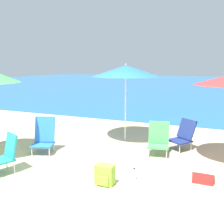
{
  "coord_description": "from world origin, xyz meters",
  "views": [
    {
      "loc": [
        2.06,
        -4.16,
        2.12
      ],
      "look_at": [
        -0.16,
        1.26,
        1.0
      ],
      "focal_mm": 40.0,
      "sensor_mm": 36.0,
      "label": 1
    }
  ],
  "objects_px": {
    "beach_chair_blue": "(44,136)",
    "beach_chair_green": "(158,139)",
    "beach_chair_navy": "(183,135)",
    "beach_umbrella_blue": "(126,71)",
    "cooler_box": "(203,174)",
    "water_bottle": "(134,175)",
    "beach_chair_teal": "(4,154)",
    "backpack_lime": "(105,175)"
  },
  "relations": [
    {
      "from": "beach_umbrella_blue",
      "to": "cooler_box",
      "type": "distance_m",
      "value": 3.39
    },
    {
      "from": "beach_chair_blue",
      "to": "cooler_box",
      "type": "xyz_separation_m",
      "value": [
        3.69,
        -0.18,
        -0.27
      ]
    },
    {
      "from": "beach_chair_green",
      "to": "beach_chair_navy",
      "type": "height_order",
      "value": "beach_chair_green"
    },
    {
      "from": "beach_chair_teal",
      "to": "cooler_box",
      "type": "height_order",
      "value": "beach_chair_teal"
    },
    {
      "from": "beach_umbrella_blue",
      "to": "beach_chair_teal",
      "type": "xyz_separation_m",
      "value": [
        -1.48,
        -2.97,
        -1.56
      ]
    },
    {
      "from": "beach_chair_green",
      "to": "beach_umbrella_blue",
      "type": "bearing_deg",
      "value": 135.63
    },
    {
      "from": "beach_chair_navy",
      "to": "water_bottle",
      "type": "bearing_deg",
      "value": -70.39
    },
    {
      "from": "beach_chair_blue",
      "to": "beach_umbrella_blue",
      "type": "bearing_deg",
      "value": 28.59
    },
    {
      "from": "water_bottle",
      "to": "cooler_box",
      "type": "height_order",
      "value": "cooler_box"
    },
    {
      "from": "beach_chair_green",
      "to": "cooler_box",
      "type": "xyz_separation_m",
      "value": [
        1.07,
        -1.09,
        -0.24
      ]
    },
    {
      "from": "beach_chair_blue",
      "to": "beach_chair_navy",
      "type": "height_order",
      "value": "beach_chair_blue"
    },
    {
      "from": "beach_umbrella_blue",
      "to": "beach_chair_blue",
      "type": "relative_size",
      "value": 2.49
    },
    {
      "from": "beach_umbrella_blue",
      "to": "water_bottle",
      "type": "height_order",
      "value": "beach_umbrella_blue"
    },
    {
      "from": "beach_chair_navy",
      "to": "beach_chair_teal",
      "type": "xyz_separation_m",
      "value": [
        -3.09,
        -2.79,
        0.02
      ]
    },
    {
      "from": "beach_umbrella_blue",
      "to": "beach_chair_green",
      "type": "distance_m",
      "value": 2.07
    },
    {
      "from": "beach_chair_blue",
      "to": "beach_chair_green",
      "type": "bearing_deg",
      "value": -0.44
    },
    {
      "from": "beach_chair_blue",
      "to": "beach_chair_teal",
      "type": "distance_m",
      "value": 1.28
    },
    {
      "from": "beach_chair_teal",
      "to": "water_bottle",
      "type": "bearing_deg",
      "value": 36.99
    },
    {
      "from": "beach_chair_teal",
      "to": "backpack_lime",
      "type": "height_order",
      "value": "beach_chair_teal"
    },
    {
      "from": "backpack_lime",
      "to": "cooler_box",
      "type": "xyz_separation_m",
      "value": [
        1.62,
        0.81,
        -0.04
      ]
    },
    {
      "from": "beach_chair_blue",
      "to": "water_bottle",
      "type": "xyz_separation_m",
      "value": [
        2.49,
        -0.62,
        -0.32
      ]
    },
    {
      "from": "beach_chair_teal",
      "to": "cooler_box",
      "type": "relative_size",
      "value": 2.03
    },
    {
      "from": "beach_chair_green",
      "to": "cooler_box",
      "type": "distance_m",
      "value": 1.55
    },
    {
      "from": "beach_chair_green",
      "to": "backpack_lime",
      "type": "xyz_separation_m",
      "value": [
        -0.55,
        -1.91,
        -0.2
      ]
    },
    {
      "from": "beach_chair_navy",
      "to": "backpack_lime",
      "type": "distance_m",
      "value": 2.73
    },
    {
      "from": "cooler_box",
      "to": "beach_chair_green",
      "type": "bearing_deg",
      "value": 134.28
    },
    {
      "from": "beach_chair_blue",
      "to": "beach_chair_green",
      "type": "height_order",
      "value": "beach_chair_blue"
    },
    {
      "from": "beach_umbrella_blue",
      "to": "backpack_lime",
      "type": "distance_m",
      "value": 3.26
    },
    {
      "from": "beach_chair_blue",
      "to": "beach_chair_teal",
      "type": "bearing_deg",
      "value": -108.5
    },
    {
      "from": "beach_chair_navy",
      "to": "beach_chair_green",
      "type": "bearing_deg",
      "value": -93.82
    },
    {
      "from": "beach_chair_blue",
      "to": "beach_chair_teal",
      "type": "height_order",
      "value": "beach_chair_blue"
    },
    {
      "from": "water_bottle",
      "to": "backpack_lime",
      "type": "bearing_deg",
      "value": -138.4
    },
    {
      "from": "beach_chair_blue",
      "to": "beach_chair_green",
      "type": "xyz_separation_m",
      "value": [
        2.62,
        0.91,
        -0.03
      ]
    },
    {
      "from": "beach_chair_green",
      "to": "beach_chair_navy",
      "type": "xyz_separation_m",
      "value": [
        0.5,
        0.6,
        -0.02
      ]
    },
    {
      "from": "beach_chair_green",
      "to": "water_bottle",
      "type": "height_order",
      "value": "beach_chair_green"
    },
    {
      "from": "beach_chair_blue",
      "to": "beach_chair_teal",
      "type": "relative_size",
      "value": 1.12
    },
    {
      "from": "backpack_lime",
      "to": "beach_umbrella_blue",
      "type": "bearing_deg",
      "value": 101.72
    },
    {
      "from": "beach_chair_blue",
      "to": "beach_chair_teal",
      "type": "xyz_separation_m",
      "value": [
        0.03,
        -1.28,
        -0.02
      ]
    },
    {
      "from": "backpack_lime",
      "to": "water_bottle",
      "type": "bearing_deg",
      "value": 41.6
    },
    {
      "from": "backpack_lime",
      "to": "water_bottle",
      "type": "xyz_separation_m",
      "value": [
        0.43,
        0.38,
        -0.09
      ]
    },
    {
      "from": "water_bottle",
      "to": "beach_umbrella_blue",
      "type": "bearing_deg",
      "value": 113.12
    },
    {
      "from": "beach_chair_green",
      "to": "backpack_lime",
      "type": "relative_size",
      "value": 2.1
    }
  ]
}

